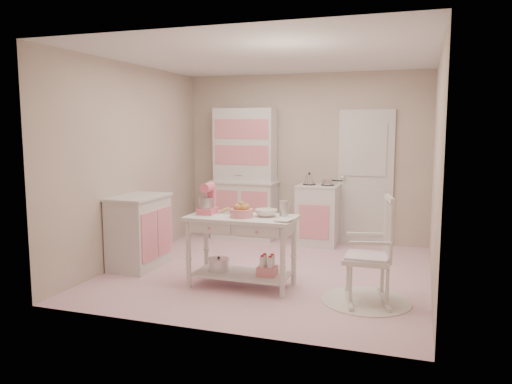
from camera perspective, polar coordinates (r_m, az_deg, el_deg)
room_shell at (r=6.01m, az=1.55°, el=6.17°), size 3.84×3.84×2.62m
door at (r=7.70m, az=12.41°, el=1.60°), size 0.82×0.05×2.04m
hutch at (r=7.91m, az=-1.33°, el=2.07°), size 1.06×0.50×2.08m
stove at (r=7.62m, az=7.09°, el=-2.60°), size 0.62×0.57×0.92m
base_cabinet at (r=6.53m, az=-13.21°, el=-4.43°), size 0.54×0.84×0.92m
lace_rug at (r=5.37m, az=12.47°, el=-12.03°), size 0.92×0.92×0.01m
rocking_chair at (r=5.22m, az=12.64°, el=-6.38°), size 0.62×0.81×1.10m
work_table at (r=5.61m, az=-1.64°, el=-6.81°), size 1.20×0.60×0.80m
stand_mixer at (r=5.67m, az=-5.58°, el=-0.81°), size 0.21×0.29×0.34m
cookie_tray at (r=5.74m, az=-2.45°, el=-2.32°), size 0.34×0.24×0.02m
bread_basket at (r=5.46m, az=-1.64°, el=-2.42°), size 0.25×0.25×0.09m
mixing_bowl at (r=5.51m, az=1.17°, el=-2.40°), size 0.25×0.25×0.08m
metal_pitcher at (r=5.53m, az=3.20°, el=-1.89°), size 0.10×0.10×0.17m
recipe_book at (r=5.27m, az=2.49°, el=-3.17°), size 0.18×0.23×0.02m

